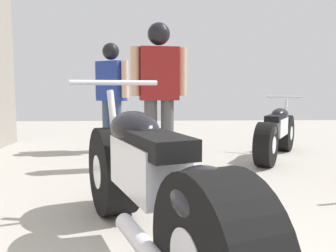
{
  "coord_description": "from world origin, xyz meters",
  "views": [
    {
      "loc": [
        -0.42,
        -0.15,
        1.0
      ],
      "look_at": [
        -0.29,
        3.06,
        0.64
      ],
      "focal_mm": 38.21,
      "sensor_mm": 36.0,
      "label": 1
    }
  ],
  "objects": [
    {
      "name": "mechanic_in_blue",
      "position": [
        -0.36,
        4.22,
        1.05
      ],
      "size": [
        0.7,
        0.31,
        1.76
      ],
      "color": "#4C4C4C",
      "rests_on": "ground_plane"
    },
    {
      "name": "mechanic_with_helmet",
      "position": [
        -1.07,
        5.35,
        0.99
      ],
      "size": [
        0.59,
        0.46,
        1.65
      ],
      "color": "#384766",
      "rests_on": "ground_plane"
    },
    {
      "name": "motorcycle_maroon_cruiser",
      "position": [
        -0.45,
        1.84,
        0.43
      ],
      "size": [
        1.08,
        2.18,
        1.04
      ],
      "color": "black",
      "rests_on": "ground_plane"
    },
    {
      "name": "motorcycle_black_naked",
      "position": [
        1.27,
        4.7,
        0.35
      ],
      "size": [
        1.09,
        1.67,
        0.85
      ],
      "color": "black",
      "rests_on": "ground_plane"
    },
    {
      "name": "ground_plane",
      "position": [
        0.0,
        3.02,
        0.0
      ],
      "size": [
        14.49,
        14.49,
        0.0
      ],
      "primitive_type": "plane",
      "color": "#A8A399"
    }
  ]
}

